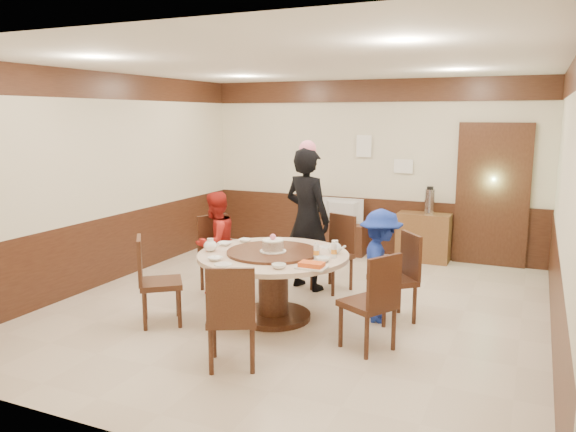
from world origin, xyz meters
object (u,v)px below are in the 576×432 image
at_px(banquet_table, 273,272).
at_px(television, 341,211).
at_px(person_red, 216,243).
at_px(birthday_cake, 273,245).
at_px(side_cabinet, 423,237).
at_px(person_blue, 380,266).
at_px(thermos, 430,202).
at_px(tv_stand, 341,238).
at_px(person_standing, 307,219).
at_px(shrimp_platter, 312,266).

relative_size(banquet_table, television, 2.37).
xyz_separation_m(person_red, birthday_cake, (1.10, -0.61, 0.20)).
bearing_deg(banquet_table, side_cabinet, 72.16).
distance_m(person_blue, television, 3.11).
bearing_deg(television, person_blue, 117.14).
xyz_separation_m(side_cabinet, thermos, (0.07, 0.00, 0.56)).
bearing_deg(tv_stand, person_standing, -84.03).
relative_size(person_standing, person_red, 1.42).
bearing_deg(person_blue, thermos, -20.93).
height_order(person_blue, tv_stand, person_blue).
xyz_separation_m(person_red, television, (0.79, 2.64, 0.05)).
bearing_deg(thermos, person_red, -129.45).
height_order(birthday_cake, tv_stand, birthday_cake).
bearing_deg(banquet_table, person_red, 152.21).
bearing_deg(banquet_table, person_standing, 94.17).
distance_m(banquet_table, side_cabinet, 3.41).
bearing_deg(side_cabinet, tv_stand, -178.72).
distance_m(banquet_table, birthday_cake, 0.32).
relative_size(person_red, tv_stand, 1.53).
relative_size(person_blue, television, 1.77).
bearing_deg(tv_stand, birthday_cake, -84.51).
height_order(banquet_table, tv_stand, banquet_table).
distance_m(birthday_cake, shrimp_platter, 0.70).
distance_m(side_cabinet, thermos, 0.57).
bearing_deg(person_red, banquet_table, 73.48).
bearing_deg(shrimp_platter, person_blue, 59.91).
height_order(birthday_cake, side_cabinet, birthday_cake).
bearing_deg(tv_stand, thermos, 1.22).
xyz_separation_m(person_blue, television, (-1.39, 2.78, 0.08)).
bearing_deg(side_cabinet, person_blue, -88.95).
height_order(person_blue, side_cabinet, person_blue).
height_order(person_blue, birthday_cake, person_blue).
xyz_separation_m(person_red, tv_stand, (0.79, 2.64, -0.40)).
relative_size(shrimp_platter, television, 0.43).
bearing_deg(person_red, birthday_cake, 72.32).
xyz_separation_m(person_red, person_blue, (2.18, -0.14, -0.03)).
relative_size(person_red, person_blue, 1.04).
xyz_separation_m(tv_stand, television, (0.00, 0.00, 0.45)).
height_order(shrimp_platter, thermos, thermos).
bearing_deg(person_standing, thermos, -103.03).
bearing_deg(person_red, person_standing, 133.87).
xyz_separation_m(person_standing, person_red, (-1.00, -0.64, -0.27)).
bearing_deg(television, tv_stand, -0.00).
bearing_deg(tv_stand, banquet_table, -84.70).
xyz_separation_m(shrimp_platter, tv_stand, (-0.91, 3.61, -0.53)).
relative_size(banquet_table, shrimp_platter, 5.54).
bearing_deg(shrimp_platter, person_red, 150.17).
distance_m(person_standing, person_red, 1.21).
distance_m(person_red, person_blue, 2.18).
relative_size(person_red, side_cabinet, 1.62).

